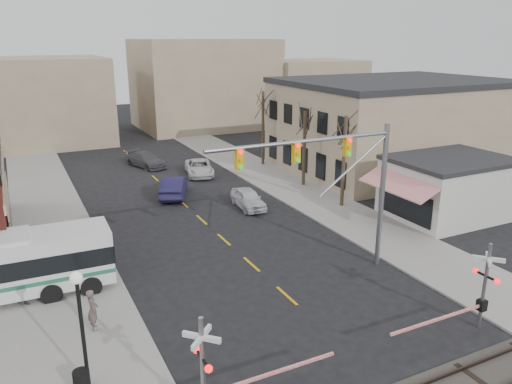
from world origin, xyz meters
TOP-DOWN VIEW (x-y plane):
  - ground at (0.00, 0.00)m, footprint 160.00×160.00m
  - sidewalk_west at (-9.50, 20.00)m, footprint 5.00×60.00m
  - sidewalk_east at (9.50, 20.00)m, footprint 5.00×60.00m
  - tan_building at (22.00, 20.00)m, footprint 20.30×15.30m
  - awning_shop at (15.97, 7.00)m, footprint 9.74×6.20m
  - tree_east_a at (10.50, 12.00)m, footprint 0.28×0.28m
  - tree_east_b at (10.80, 18.00)m, footprint 0.28×0.28m
  - tree_east_c at (11.00, 26.00)m, footprint 0.28×0.28m
  - traffic_signal_mast at (3.60, 2.96)m, footprint 10.33×0.30m
  - rr_crossing_west at (-6.27, -4.19)m, footprint 5.60×1.36m
  - rr_crossing_east at (5.80, -4.20)m, footprint 5.60×1.36m
  - street_lamp at (-9.86, -0.65)m, footprint 0.44×0.44m
  - trash_bin at (-10.11, -0.91)m, footprint 0.60×0.60m
  - car_a at (4.09, 14.96)m, footprint 1.98×4.27m
  - car_b at (-0.04, 20.16)m, footprint 3.65×5.33m
  - car_c at (4.03, 25.36)m, footprint 3.40×5.41m
  - car_d at (0.40, 30.56)m, footprint 3.53×5.32m
  - pedestrian_near at (-9.05, 3.05)m, footprint 0.46×0.70m
  - pedestrian_far at (-11.35, 6.89)m, footprint 1.07×1.14m

SIDE VIEW (x-z plane):
  - ground at x=0.00m, z-range 0.00..0.00m
  - sidewalk_west at x=-9.50m, z-range 0.00..0.12m
  - sidewalk_east at x=9.50m, z-range 0.00..0.12m
  - trash_bin at x=-10.11m, z-range 0.12..0.96m
  - car_c at x=4.03m, z-range 0.00..1.39m
  - car_a at x=4.09m, z-range 0.00..1.42m
  - car_d at x=0.40m, z-range 0.00..1.43m
  - car_b at x=-0.04m, z-range 0.00..1.66m
  - pedestrian_far at x=-11.35m, z-range 0.12..1.99m
  - pedestrian_near at x=-9.05m, z-range 0.12..2.01m
  - rr_crossing_west at x=-6.27m, z-range -0.03..3.97m
  - rr_crossing_east at x=5.80m, z-range -0.03..3.97m
  - awning_shop at x=15.97m, z-range 0.01..4.31m
  - tree_east_b at x=10.80m, z-range 0.12..6.42m
  - street_lamp at x=-9.86m, z-range 1.08..5.63m
  - tree_east_a at x=10.50m, z-range 0.12..6.87m
  - tree_east_c at x=11.00m, z-range 0.12..7.32m
  - tan_building at x=22.00m, z-range 0.01..8.51m
  - traffic_signal_mast at x=3.60m, z-range 1.76..9.76m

